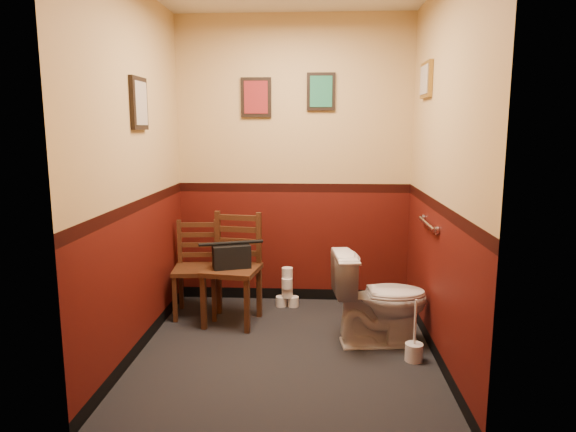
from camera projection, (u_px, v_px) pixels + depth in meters
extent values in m
cube|color=black|center=(286.00, 351.00, 3.90)|extent=(2.20, 2.40, 0.00)
cube|color=#450E09|center=(294.00, 162.00, 4.85)|extent=(2.20, 0.00, 2.70)
cube|color=#450E09|center=(271.00, 196.00, 2.49)|extent=(2.20, 0.00, 2.70)
cube|color=#450E09|center=(135.00, 173.00, 3.73)|extent=(0.00, 2.40, 2.70)
cube|color=#450E09|center=(442.00, 175.00, 3.60)|extent=(0.00, 2.40, 2.70)
cylinder|color=silver|center=(427.00, 224.00, 3.92)|extent=(0.03, 0.50, 0.03)
cylinder|color=silver|center=(437.00, 230.00, 3.67)|extent=(0.02, 0.06, 0.06)
cylinder|color=silver|center=(423.00, 218.00, 4.16)|extent=(0.02, 0.06, 0.06)
cube|color=black|center=(256.00, 97.00, 4.74)|extent=(0.28, 0.03, 0.36)
cube|color=maroon|center=(256.00, 97.00, 4.73)|extent=(0.22, 0.01, 0.30)
cube|color=black|center=(321.00, 92.00, 4.70)|extent=(0.26, 0.03, 0.34)
cube|color=#237052|center=(321.00, 91.00, 4.69)|extent=(0.20, 0.01, 0.28)
cube|color=black|center=(139.00, 103.00, 3.74)|extent=(0.03, 0.30, 0.38)
cube|color=tan|center=(141.00, 103.00, 3.74)|extent=(0.01, 0.24, 0.31)
cube|color=olive|center=(426.00, 80.00, 4.07)|extent=(0.03, 0.34, 0.28)
cube|color=tan|center=(424.00, 80.00, 4.07)|extent=(0.01, 0.28, 0.22)
imported|color=white|center=(380.00, 299.00, 3.98)|extent=(0.78, 0.50, 0.73)
cylinder|color=silver|center=(414.00, 352.00, 3.73)|extent=(0.13, 0.13, 0.13)
cylinder|color=silver|center=(415.00, 324.00, 3.69)|extent=(0.02, 0.02, 0.37)
cube|color=#4C2916|center=(196.00, 270.00, 4.59)|extent=(0.43, 0.43, 0.04)
cube|color=#4C2916|center=(175.00, 299.00, 4.45)|extent=(0.04, 0.04, 0.42)
cube|color=#4C2916|center=(181.00, 287.00, 4.78)|extent=(0.04, 0.04, 0.42)
cube|color=#4C2916|center=(214.00, 298.00, 4.46)|extent=(0.04, 0.04, 0.42)
cube|color=#4C2916|center=(217.00, 286.00, 4.80)|extent=(0.04, 0.04, 0.42)
cube|color=#4C2916|center=(180.00, 242.00, 4.71)|extent=(0.04, 0.04, 0.42)
cube|color=#4C2916|center=(216.00, 242.00, 4.73)|extent=(0.04, 0.04, 0.42)
cube|color=#4C2916|center=(198.00, 255.00, 4.74)|extent=(0.32, 0.06, 0.04)
cube|color=#4C2916|center=(198.00, 245.00, 4.72)|extent=(0.32, 0.06, 0.04)
cube|color=#4C2916|center=(198.00, 235.00, 4.71)|extent=(0.32, 0.06, 0.04)
cube|color=#4C2916|center=(198.00, 225.00, 4.69)|extent=(0.32, 0.06, 0.04)
cube|color=#4C2916|center=(232.00, 270.00, 4.39)|extent=(0.50, 0.50, 0.04)
cube|color=#4C2916|center=(204.00, 302.00, 4.28)|extent=(0.05, 0.05, 0.47)
cube|color=#4C2916|center=(219.00, 288.00, 4.65)|extent=(0.05, 0.05, 0.47)
cube|color=#4C2916|center=(247.00, 305.00, 4.20)|extent=(0.05, 0.05, 0.47)
cube|color=#4C2916|center=(259.00, 291.00, 4.57)|extent=(0.05, 0.05, 0.47)
cube|color=#4C2916|center=(218.00, 237.00, 4.57)|extent=(0.05, 0.04, 0.47)
cube|color=#4C2916|center=(259.00, 239.00, 4.49)|extent=(0.05, 0.04, 0.47)
cube|color=#4C2916|center=(238.00, 253.00, 4.55)|extent=(0.36, 0.08, 0.05)
cube|color=#4C2916|center=(238.00, 241.00, 4.54)|extent=(0.36, 0.08, 0.05)
cube|color=#4C2916|center=(238.00, 229.00, 4.52)|extent=(0.36, 0.08, 0.05)
cube|color=#4C2916|center=(238.00, 218.00, 4.50)|extent=(0.36, 0.08, 0.05)
cube|color=black|center=(231.00, 256.00, 4.37)|extent=(0.35, 0.25, 0.20)
cylinder|color=black|center=(231.00, 243.00, 4.34)|extent=(0.27, 0.12, 0.03)
cylinder|color=silver|center=(281.00, 301.00, 4.87)|extent=(0.10, 0.10, 0.09)
cylinder|color=silver|center=(293.00, 301.00, 4.86)|extent=(0.10, 0.10, 0.09)
cylinder|color=silver|center=(287.00, 292.00, 4.84)|extent=(0.10, 0.10, 0.09)
cylinder|color=silver|center=(287.00, 283.00, 4.81)|extent=(0.10, 0.10, 0.09)
cylinder|color=silver|center=(287.00, 273.00, 4.82)|extent=(0.10, 0.10, 0.09)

